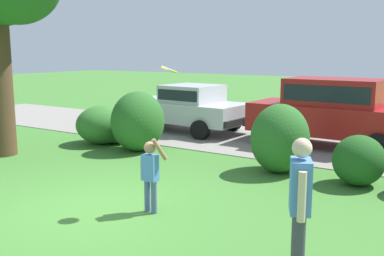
{
  "coord_description": "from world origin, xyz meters",
  "views": [
    {
      "loc": [
        5.45,
        -5.3,
        2.67
      ],
      "look_at": [
        0.48,
        2.37,
        1.1
      ],
      "focal_mm": 42.22,
      "sensor_mm": 36.0,
      "label": 1
    }
  ],
  "objects_px": {
    "parked_sedan": "(187,106)",
    "parked_suv": "(334,109)",
    "child_thrower": "(150,171)",
    "frisbee": "(169,70)",
    "adult_onlooker": "(300,205)"
  },
  "relations": [
    {
      "from": "parked_sedan",
      "to": "parked_suv",
      "type": "bearing_deg",
      "value": 0.71
    },
    {
      "from": "adult_onlooker",
      "to": "frisbee",
      "type": "bearing_deg",
      "value": 153.65
    },
    {
      "from": "child_thrower",
      "to": "parked_suv",
      "type": "bearing_deg",
      "value": 81.05
    },
    {
      "from": "parked_sedan",
      "to": "frisbee",
      "type": "relative_size",
      "value": 15.41
    },
    {
      "from": "adult_onlooker",
      "to": "parked_sedan",
      "type": "bearing_deg",
      "value": 130.65
    },
    {
      "from": "parked_suv",
      "to": "frisbee",
      "type": "relative_size",
      "value": 16.25
    },
    {
      "from": "parked_sedan",
      "to": "parked_suv",
      "type": "height_order",
      "value": "parked_suv"
    },
    {
      "from": "frisbee",
      "to": "adult_onlooker",
      "type": "distance_m",
      "value": 3.36
    },
    {
      "from": "parked_suv",
      "to": "child_thrower",
      "type": "xyz_separation_m",
      "value": [
        -1.07,
        -6.79,
        -0.36
      ]
    },
    {
      "from": "parked_sedan",
      "to": "child_thrower",
      "type": "bearing_deg",
      "value": -60.91
    },
    {
      "from": "parked_sedan",
      "to": "frisbee",
      "type": "distance_m",
      "value": 7.62
    },
    {
      "from": "frisbee",
      "to": "adult_onlooker",
      "type": "relative_size",
      "value": 0.17
    },
    {
      "from": "parked_suv",
      "to": "child_thrower",
      "type": "relative_size",
      "value": 3.69
    },
    {
      "from": "frisbee",
      "to": "child_thrower",
      "type": "bearing_deg",
      "value": -112.73
    },
    {
      "from": "parked_suv",
      "to": "child_thrower",
      "type": "bearing_deg",
      "value": -98.95
    }
  ]
}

